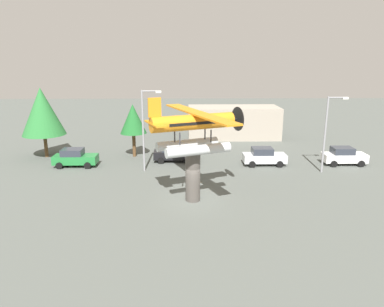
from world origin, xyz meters
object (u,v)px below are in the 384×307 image
(tree_west, at_px, (42,112))
(display_pedestal, at_px, (193,176))
(car_near_green, at_px, (75,158))
(car_distant_white, at_px, (344,156))
(streetlight_primary, at_px, (145,125))
(car_mid_black, at_px, (174,153))
(floatplane_monument, at_px, (195,129))
(tree_east, at_px, (133,119))
(storefront_building, at_px, (233,122))
(streetlight_secondary, at_px, (328,129))
(car_far_silver, at_px, (264,156))

(tree_west, bearing_deg, display_pedestal, -39.10)
(car_near_green, bearing_deg, car_distant_white, 0.18)
(display_pedestal, relative_size, streetlight_primary, 0.50)
(car_mid_black, bearing_deg, car_distant_white, -5.00)
(floatplane_monument, bearing_deg, tree_east, 93.88)
(car_mid_black, xyz_separation_m, storefront_building, (7.59, 11.43, 1.17))
(floatplane_monument, height_order, car_mid_black, floatplane_monument)
(car_mid_black, bearing_deg, tree_east, 155.30)
(car_near_green, distance_m, streetlight_secondary, 24.08)
(floatplane_monument, xyz_separation_m, tree_west, (-15.58, 12.52, -0.53))
(streetlight_primary, distance_m, streetlight_secondary, 16.60)
(streetlight_secondary, height_order, storefront_building, streetlight_secondary)
(car_mid_black, distance_m, tree_west, 14.46)
(display_pedestal, relative_size, floatplane_monument, 0.37)
(tree_east, bearing_deg, car_far_silver, -14.68)
(car_mid_black, bearing_deg, streetlight_primary, -128.13)
(car_distant_white, relative_size, streetlight_secondary, 0.60)
(car_mid_black, height_order, storefront_building, storefront_building)
(streetlight_primary, distance_m, storefront_building, 17.89)
(car_distant_white, distance_m, streetlight_secondary, 4.98)
(tree_west, height_order, tree_east, tree_west)
(tree_east, bearing_deg, storefront_building, 38.42)
(car_far_silver, bearing_deg, car_distant_white, 0.06)
(streetlight_secondary, bearing_deg, car_far_silver, 154.43)
(streetlight_primary, height_order, tree_west, streetlight_primary)
(car_distant_white, distance_m, storefront_building, 16.00)
(display_pedestal, relative_size, tree_west, 0.51)
(car_near_green, bearing_deg, car_mid_black, 9.24)
(streetlight_primary, xyz_separation_m, tree_west, (-11.26, 5.17, 0.50))
(car_near_green, xyz_separation_m, streetlight_secondary, (23.74, -2.38, 3.25))
(floatplane_monument, xyz_separation_m, car_distant_white, (15.12, 9.03, -4.55))
(car_mid_black, bearing_deg, car_far_silver, -9.45)
(car_distant_white, xyz_separation_m, streetlight_secondary, (-2.86, -2.46, 3.25))
(floatplane_monument, bearing_deg, car_near_green, 119.73)
(tree_east, bearing_deg, display_pedestal, -64.33)
(display_pedestal, distance_m, storefront_building, 22.77)
(tree_west, bearing_deg, storefront_building, 23.86)
(streetlight_primary, bearing_deg, car_near_green, 167.41)
(car_far_silver, distance_m, storefront_building, 13.05)
(display_pedestal, xyz_separation_m, floatplane_monument, (0.12, 0.05, 3.55))
(streetlight_primary, distance_m, tree_west, 12.40)
(storefront_building, relative_size, tree_east, 2.10)
(floatplane_monument, distance_m, car_far_silver, 12.37)
(display_pedestal, bearing_deg, streetlight_secondary, 28.14)
(display_pedestal, distance_m, tree_west, 20.15)
(car_near_green, relative_size, streetlight_secondary, 0.60)
(display_pedestal, xyz_separation_m, tree_west, (-15.46, 12.57, 3.02))
(streetlight_secondary, distance_m, storefront_building, 16.83)
(car_mid_black, distance_m, car_far_silver, 9.09)
(car_far_silver, distance_m, streetlight_secondary, 6.55)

